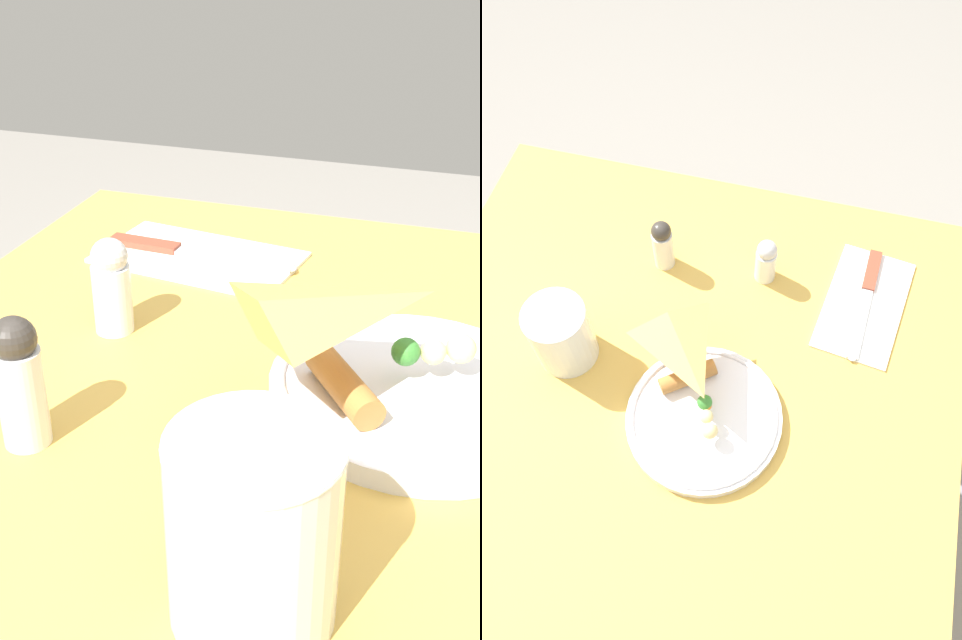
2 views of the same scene
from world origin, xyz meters
TOP-DOWN VIEW (x-y plane):
  - dining_table at (0.00, 0.00)m, footprint 0.96×0.82m
  - plate_pizza at (-0.04, 0.06)m, footprint 0.22×0.22m
  - milk_glass at (-0.10, -0.17)m, footprint 0.09×0.09m
  - napkin_folded at (-0.28, 0.25)m, footprint 0.22×0.14m
  - butter_knife at (-0.29, 0.25)m, footprint 0.21×0.03m
  - salt_shaker at (-0.30, 0.09)m, footprint 0.03×0.03m
  - pepper_shaker at (-0.29, -0.07)m, footprint 0.03×0.03m

SIDE VIEW (x-z plane):
  - dining_table at x=0.00m, z-range 0.26..1.01m
  - napkin_folded at x=-0.28m, z-range 0.75..0.76m
  - butter_knife at x=-0.29m, z-range 0.76..0.77m
  - plate_pizza at x=-0.04m, z-range 0.74..0.80m
  - salt_shaker at x=-0.30m, z-range 0.75..0.84m
  - pepper_shaker at x=-0.29m, z-range 0.76..0.85m
  - milk_glass at x=-0.10m, z-range 0.75..0.86m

